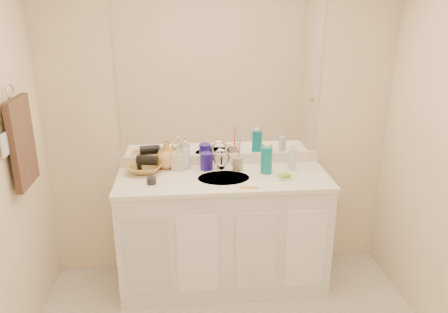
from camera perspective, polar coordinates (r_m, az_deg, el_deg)
name	(u,v)px	position (r m, az deg, el deg)	size (l,w,h in m)	color
wall_back	(220,123)	(3.27, -0.52, 4.36)	(2.60, 0.02, 2.40)	#F7E3C1
vanity_cabinet	(223,233)	(3.31, -0.08, -9.96)	(1.50, 0.55, 0.85)	white
countertop	(223,179)	(3.12, -0.08, -2.90)	(1.52, 0.57, 0.03)	white
backsplash	(220,159)	(3.34, -0.48, -0.34)	(1.52, 0.03, 0.08)	white
sink_basin	(224,179)	(3.10, -0.05, -2.99)	(0.37, 0.37, 0.02)	#B4AA9D
faucet	(221,162)	(3.24, -0.34, -0.69)	(0.02, 0.02, 0.11)	silver
mirror	(220,75)	(3.19, -0.53, 10.59)	(1.48, 0.01, 1.20)	white
blue_mug	(207,161)	(3.23, -2.29, -0.63)	(0.09, 0.09, 0.13)	navy
tan_cup	(238,164)	(3.22, 1.79, -0.97)	(0.07, 0.07, 0.10)	tan
toothbrush	(239,151)	(3.18, 1.99, 0.72)	(0.01, 0.01, 0.20)	#F74190
mouthwash_bottle	(266,160)	(3.17, 5.56, -0.46)	(0.08, 0.08, 0.20)	#0B808C
clear_pump_bottle	(292,160)	(3.26, 8.86, -0.41)	(0.06, 0.06, 0.15)	silver
soap_dish	(285,178)	(3.10, 7.91, -2.81)	(0.10, 0.08, 0.01)	silver
green_soap	(285,176)	(3.10, 7.93, -2.50)	(0.07, 0.05, 0.03)	#7CCA31
orange_comb	(249,187)	(2.93, 3.34, -4.06)	(0.12, 0.03, 0.01)	orange
dark_jar	(152,181)	(3.03, -9.44, -3.13)	(0.06, 0.06, 0.04)	black
soap_bottle_white	(185,155)	(3.26, -5.07, 0.25)	(0.08, 0.08, 0.21)	silver
soap_bottle_cream	(179,157)	(3.24, -5.96, -0.03)	(0.09, 0.09, 0.20)	beige
soap_bottle_yellow	(166,156)	(3.28, -7.56, 0.10)	(0.15, 0.15, 0.19)	tan
wicker_basket	(145,168)	(3.24, -10.30, -1.48)	(0.25, 0.25, 0.06)	#AA8644
hair_dryer	(147,160)	(3.22, -10.00, -0.49)	(0.07, 0.07, 0.15)	black
towel_ring	(11,94)	(2.86, -26.09, 7.38)	(0.11, 0.11, 0.01)	silver
hand_towel	(22,143)	(2.92, -24.86, 1.66)	(0.04, 0.32, 0.55)	#2F1F19
switch_plate	(4,145)	(2.73, -26.75, 1.36)	(0.01, 0.09, 0.13)	white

